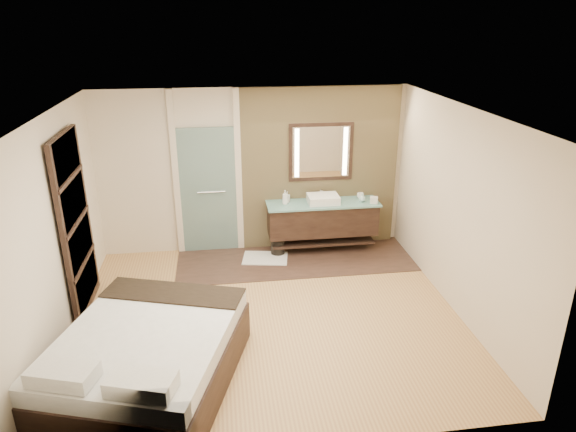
{
  "coord_description": "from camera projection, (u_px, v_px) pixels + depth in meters",
  "views": [
    {
      "loc": [
        -0.57,
        -5.83,
        3.74
      ],
      "look_at": [
        0.34,
        0.6,
        1.18
      ],
      "focal_mm": 32.0,
      "sensor_mm": 36.0,
      "label": 1
    }
  ],
  "objects": [
    {
      "name": "floor",
      "position": [
        269.0,
        316.0,
        6.82
      ],
      "size": [
        5.0,
        5.0,
        0.0
      ],
      "primitive_type": "plane",
      "color": "#AD7848",
      "rests_on": "ground"
    },
    {
      "name": "bed",
      "position": [
        147.0,
        358.0,
        5.44
      ],
      "size": [
        2.28,
        2.56,
        0.82
      ],
      "rotation": [
        0.0,
        0.0,
        -0.31
      ],
      "color": "black",
      "rests_on": "floor"
    },
    {
      "name": "bath_mat",
      "position": [
        265.0,
        258.0,
        8.4
      ],
      "size": [
        0.79,
        0.62,
        0.02
      ],
      "primitive_type": "cube",
      "rotation": [
        0.0,
        0.0,
        -0.17
      ],
      "color": "white",
      "rests_on": "floor"
    },
    {
      "name": "soap_bottle_c",
      "position": [
        362.0,
        197.0,
        8.43
      ],
      "size": [
        0.13,
        0.13,
        0.14
      ],
      "primitive_type": "imported",
      "rotation": [
        0.0,
        0.0,
        0.23
      ],
      "color": "#ACD9D7",
      "rests_on": "vanity"
    },
    {
      "name": "cup",
      "position": [
        360.0,
        196.0,
        8.58
      ],
      "size": [
        0.14,
        0.14,
        0.09
      ],
      "primitive_type": "imported",
      "rotation": [
        0.0,
        0.0,
        0.23
      ],
      "color": "white",
      "rests_on": "vanity"
    },
    {
      "name": "vanity",
      "position": [
        322.0,
        218.0,
        8.52
      ],
      "size": [
        1.85,
        0.55,
        0.88
      ],
      "color": "black",
      "rests_on": "stone_wall"
    },
    {
      "name": "soap_bottle_a",
      "position": [
        285.0,
        197.0,
        8.29
      ],
      "size": [
        0.1,
        0.1,
        0.24
      ],
      "primitive_type": "imported",
      "rotation": [
        0.0,
        0.0,
        0.1
      ],
      "color": "white",
      "rests_on": "vanity"
    },
    {
      "name": "waste_bin",
      "position": [
        278.0,
        247.0,
        8.52
      ],
      "size": [
        0.26,
        0.26,
        0.28
      ],
      "primitive_type": "cylinder",
      "rotation": [
        0.0,
        0.0,
        0.15
      ],
      "color": "black",
      "rests_on": "floor"
    },
    {
      "name": "shoji_partition",
      "position": [
        76.0,
        225.0,
        6.61
      ],
      "size": [
        0.06,
        1.2,
        2.4
      ],
      "color": "black",
      "rests_on": "floor"
    },
    {
      "name": "soap_bottle_b",
      "position": [
        287.0,
        197.0,
        8.4
      ],
      "size": [
        0.1,
        0.1,
        0.18
      ],
      "primitive_type": "imported",
      "rotation": [
        0.0,
        0.0,
        -0.34
      ],
      "color": "#B2B2B2",
      "rests_on": "vanity"
    },
    {
      "name": "stone_wall",
      "position": [
        320.0,
        169.0,
        8.5
      ],
      "size": [
        2.6,
        0.08,
        2.7
      ],
      "primitive_type": "cube",
      "color": "tan",
      "rests_on": "floor"
    },
    {
      "name": "frosted_door",
      "position": [
        208.0,
        186.0,
        8.33
      ],
      "size": [
        1.1,
        0.12,
        2.7
      ],
      "color": "#9EC8C1",
      "rests_on": "floor"
    },
    {
      "name": "tile_strip",
      "position": [
        295.0,
        260.0,
        8.37
      ],
      "size": [
        3.8,
        1.3,
        0.01
      ],
      "primitive_type": "cube",
      "color": "#33231C",
      "rests_on": "floor"
    },
    {
      "name": "tissue_box",
      "position": [
        374.0,
        200.0,
        8.37
      ],
      "size": [
        0.15,
        0.15,
        0.1
      ],
      "primitive_type": "cube",
      "rotation": [
        0.0,
        0.0,
        -0.27
      ],
      "color": "silver",
      "rests_on": "vanity"
    },
    {
      "name": "mirror_unit",
      "position": [
        321.0,
        152.0,
        8.34
      ],
      "size": [
        1.06,
        0.04,
        0.96
      ],
      "color": "black",
      "rests_on": "stone_wall"
    }
  ]
}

